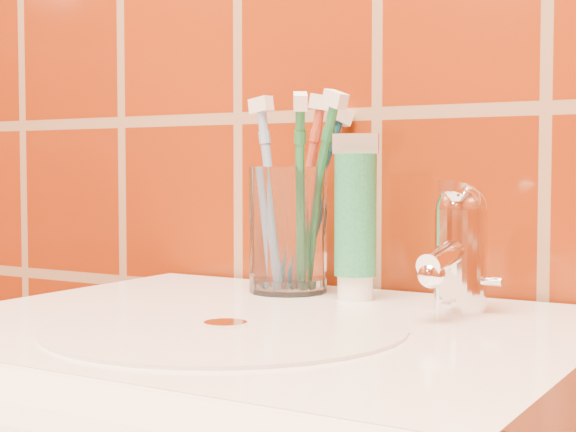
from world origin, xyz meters
The scene contains 8 objects.
glass_tumbler centered at (-0.07, 1.12, 0.92)m, with size 0.08×0.08×0.13m, color white.
toothpaste_tube centered at (0.02, 1.11, 0.93)m, with size 0.05×0.04×0.17m.
faucet centered at (0.14, 1.09, 0.91)m, with size 0.05×0.11×0.12m.
toothbrush_0 centered at (-0.08, 1.11, 0.95)m, with size 0.05×0.03×0.21m, color #7BA2DB, non-canonical shape.
toothbrush_1 centered at (-0.04, 1.10, 0.95)m, with size 0.05×0.07×0.21m, color #1E7239, non-canonical shape.
toothbrush_2 centered at (-0.05, 1.14, 0.95)m, with size 0.06×0.04×0.22m, color #AE3C25, non-canonical shape.
toothbrush_3 centered at (-0.06, 1.16, 0.95)m, with size 0.06×0.08×0.20m, color navy, non-canonical shape.
toothbrush_4 centered at (-0.03, 1.12, 0.95)m, with size 0.08×0.04×0.22m, color #207B44, non-canonical shape.
Camera 1 is at (0.41, 0.32, 0.98)m, focal length 55.00 mm.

